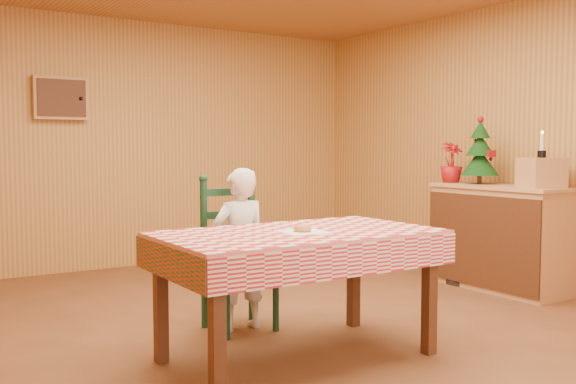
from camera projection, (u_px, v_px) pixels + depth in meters
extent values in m
plane|color=brown|center=(304.00, 330.00, 4.44)|extent=(6.00, 6.00, 0.00)
cube|color=#C28C46|center=(147.00, 144.00, 6.87)|extent=(5.00, 0.10, 2.60)
cube|color=#C28C46|center=(536.00, 144.00, 5.70)|extent=(0.10, 6.00, 2.60)
cube|color=tan|center=(61.00, 98.00, 6.30)|extent=(0.52, 0.08, 0.42)
cube|color=#4E2814|center=(62.00, 98.00, 6.27)|extent=(0.46, 0.02, 0.36)
sphere|color=black|center=(81.00, 98.00, 6.35)|extent=(0.04, 0.04, 0.04)
cube|color=#4E2814|center=(298.00, 239.00, 3.81)|extent=(1.60, 0.90, 0.06)
cube|color=#4E2814|center=(217.00, 336.00, 3.14)|extent=(0.07, 0.07, 0.69)
cube|color=#4E2814|center=(429.00, 298.00, 3.91)|extent=(0.07, 0.07, 0.69)
cube|color=#4E2814|center=(161.00, 305.00, 3.76)|extent=(0.07, 0.07, 0.69)
cube|color=#4E2814|center=(354.00, 278.00, 4.53)|extent=(0.07, 0.07, 0.69)
cube|color=red|center=(298.00, 233.00, 3.81)|extent=(1.64, 0.94, 0.02)
cube|color=red|center=(347.00, 261.00, 3.42)|extent=(1.64, 0.02, 0.18)
cube|color=red|center=(258.00, 240.00, 4.21)|extent=(1.64, 0.02, 0.18)
cube|color=#265326|center=(168.00, 263.00, 3.37)|extent=(0.02, 0.94, 0.18)
cube|color=#265326|center=(401.00, 239.00, 4.26)|extent=(0.02, 0.94, 0.18)
cube|color=#10321C|center=(240.00, 268.00, 4.44)|extent=(0.44, 0.40, 0.04)
cylinder|color=#10321C|center=(227.00, 309.00, 4.21)|extent=(0.04, 0.04, 0.41)
cylinder|color=#10321C|center=(276.00, 301.00, 4.42)|extent=(0.04, 0.04, 0.41)
cylinder|color=#10321C|center=(204.00, 299.00, 4.50)|extent=(0.04, 0.04, 0.41)
cylinder|color=#10321C|center=(252.00, 292.00, 4.70)|extent=(0.04, 0.04, 0.41)
cylinder|color=#10321C|center=(204.00, 222.00, 4.46)|extent=(0.05, 0.05, 0.60)
sphere|color=#10321C|center=(203.00, 179.00, 4.44)|extent=(0.06, 0.06, 0.06)
cylinder|color=#10321C|center=(251.00, 218.00, 4.67)|extent=(0.05, 0.05, 0.60)
sphere|color=#10321C|center=(251.00, 177.00, 4.64)|extent=(0.06, 0.06, 0.06)
cube|color=#10321C|center=(228.00, 237.00, 4.57)|extent=(0.38, 0.03, 0.05)
cube|color=#10321C|center=(228.00, 214.00, 4.56)|extent=(0.38, 0.03, 0.05)
cube|color=#10321C|center=(228.00, 192.00, 4.55)|extent=(0.38, 0.03, 0.05)
imported|color=silver|center=(239.00, 249.00, 4.43)|extent=(0.41, 0.27, 1.12)
cube|color=white|center=(303.00, 232.00, 3.76)|extent=(0.28, 0.28, 0.00)
torus|color=#B97A42|center=(303.00, 228.00, 3.76)|extent=(0.11, 0.11, 0.04)
cube|color=tan|center=(500.00, 239.00, 5.72)|extent=(0.50, 1.20, 0.90)
cube|color=tan|center=(502.00, 187.00, 5.69)|extent=(0.54, 1.24, 0.03)
cube|color=#4E2814|center=(481.00, 241.00, 5.58)|extent=(0.02, 1.20, 0.80)
cube|color=tan|center=(541.00, 173.00, 5.34)|extent=(0.39, 0.39, 0.25)
cylinder|color=#4E2814|center=(479.00, 180.00, 5.90)|extent=(0.04, 0.04, 0.08)
cone|color=black|center=(480.00, 162.00, 5.89)|extent=(0.34, 0.34, 0.24)
cone|color=black|center=(480.00, 145.00, 5.87)|extent=(0.26, 0.26, 0.20)
cone|color=black|center=(480.00, 129.00, 5.86)|extent=(0.18, 0.18, 0.16)
sphere|color=maroon|center=(481.00, 120.00, 5.86)|extent=(0.06, 0.06, 0.06)
cube|color=maroon|center=(492.00, 154.00, 5.74)|extent=(0.10, 0.02, 0.06)
sphere|color=maroon|center=(491.00, 159.00, 5.88)|extent=(0.04, 0.04, 0.04)
sphere|color=maroon|center=(470.00, 151.00, 5.88)|extent=(0.04, 0.04, 0.04)
sphere|color=maroon|center=(475.00, 140.00, 5.97)|extent=(0.04, 0.04, 0.04)
imported|color=maroon|center=(451.00, 162.00, 6.11)|extent=(0.25, 0.25, 0.38)
cylinder|color=black|center=(542.00, 154.00, 5.33)|extent=(0.07, 0.07, 0.06)
cylinder|color=white|center=(542.00, 142.00, 5.33)|extent=(0.03, 0.03, 0.14)
sphere|color=orange|center=(542.00, 132.00, 5.32)|extent=(0.02, 0.02, 0.02)
cylinder|color=black|center=(469.00, 259.00, 5.99)|extent=(0.56, 0.56, 0.45)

